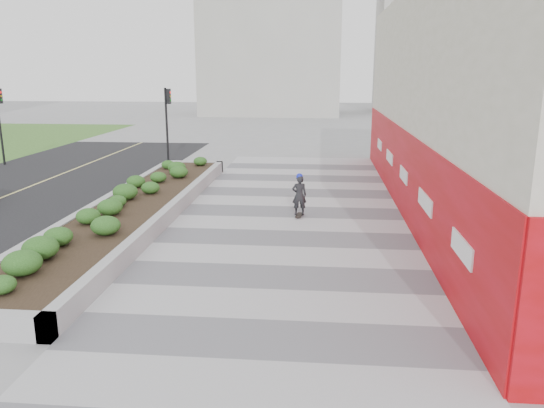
{
  "coord_description": "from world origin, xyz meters",
  "views": [
    {
      "loc": [
        0.99,
        -10.66,
        5.02
      ],
      "look_at": [
        -0.44,
        4.97,
        1.1
      ],
      "focal_mm": 35.0,
      "sensor_mm": 36.0,
      "label": 1
    }
  ],
  "objects": [
    {
      "name": "skateboarder",
      "position": [
        0.29,
        7.57,
        0.8
      ],
      "size": [
        0.57,
        0.74,
        1.58
      ],
      "rotation": [
        0.0,
        0.0,
        -0.09
      ],
      "color": "beige",
      "rests_on": "ground"
    },
    {
      "name": "building",
      "position": [
        6.98,
        8.98,
        3.98
      ],
      "size": [
        6.04,
        24.08,
        8.0
      ],
      "color": "beige",
      "rests_on": "ground"
    },
    {
      "name": "distant_bldg_north_r",
      "position": [
        15.0,
        60.0,
        12.0
      ],
      "size": [
        14.0,
        10.0,
        24.0
      ],
      "primitive_type": "cube",
      "color": "#ADAAA3",
      "rests_on": "ground"
    },
    {
      "name": "walkway",
      "position": [
        0.0,
        3.0,
        0.01
      ],
      "size": [
        8.0,
        36.0,
        0.01
      ],
      "primitive_type": "cube",
      "color": "#A8A8AD",
      "rests_on": "ground"
    },
    {
      "name": "traffic_signal_near",
      "position": [
        -7.23,
        17.5,
        2.76
      ],
      "size": [
        0.33,
        0.28,
        4.2
      ],
      "color": "black",
      "rests_on": "ground"
    },
    {
      "name": "traffic_signal_far",
      "position": [
        -16.43,
        17.0,
        2.76
      ],
      "size": [
        0.33,
        0.28,
        4.2
      ],
      "color": "black",
      "rests_on": "ground"
    },
    {
      "name": "manhole_cover",
      "position": [
        0.5,
        3.0,
        0.0
      ],
      "size": [
        0.44,
        0.44,
        0.01
      ],
      "primitive_type": "cylinder",
      "color": "#595654",
      "rests_on": "ground"
    },
    {
      "name": "distant_bldg_north_l",
      "position": [
        -5.0,
        55.0,
        10.0
      ],
      "size": [
        16.0,
        12.0,
        20.0
      ],
      "primitive_type": "cube",
      "color": "#ADAAA3",
      "rests_on": "ground"
    },
    {
      "name": "planter",
      "position": [
        -5.5,
        7.0,
        0.42
      ],
      "size": [
        3.0,
        18.0,
        0.9
      ],
      "color": "#9E9EA0",
      "rests_on": "ground"
    },
    {
      "name": "ground",
      "position": [
        0.0,
        0.0,
        0.0
      ],
      "size": [
        160.0,
        160.0,
        0.0
      ],
      "primitive_type": "plane",
      "color": "gray",
      "rests_on": "ground"
    }
  ]
}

